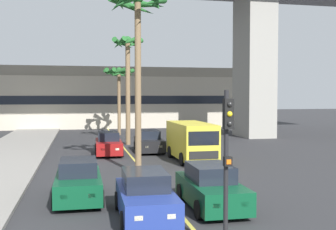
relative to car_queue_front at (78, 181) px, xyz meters
name	(u,v)px	position (x,y,z in m)	size (l,w,h in m)	color
lane_stripe_center	(135,160)	(3.41, 9.27, -0.72)	(0.14, 56.00, 0.01)	#DBCC4C
pier_building_backdrop	(105,98)	(3.41, 38.09, 3.00)	(33.91, 8.04, 7.56)	#BCB29E
car_queue_front	(78,181)	(0.00, 0.00, 0.00)	(1.85, 4.11, 1.56)	#0C4728
car_queue_second	(149,142)	(4.92, 12.93, 0.00)	(1.88, 4.12, 1.56)	black
car_queue_third	(109,144)	(2.00, 12.16, 0.00)	(1.92, 4.15, 1.56)	maroon
car_queue_fourth	(211,188)	(4.68, -2.15, 0.00)	(1.85, 4.11, 1.56)	#0C4728
car_queue_fifth	(145,197)	(2.17, -2.95, 0.00)	(1.91, 4.14, 1.56)	navy
delivery_van	(191,140)	(6.81, 8.34, 0.57)	(2.20, 5.27, 2.36)	yellow
traffic_light_median_near	(227,149)	(3.71, -6.48, 1.99)	(0.24, 0.37, 4.20)	black
palm_tree_near_median	(128,60)	(3.98, 17.73, 6.19)	(2.63, 2.67, 8.88)	brown
palm_tree_mid_median	(137,20)	(2.99, 4.72, 7.14)	(3.08, 3.09, 9.30)	brown
palm_tree_far_median	(119,78)	(4.05, 26.26, 5.14)	(3.24, 3.24, 6.91)	brown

